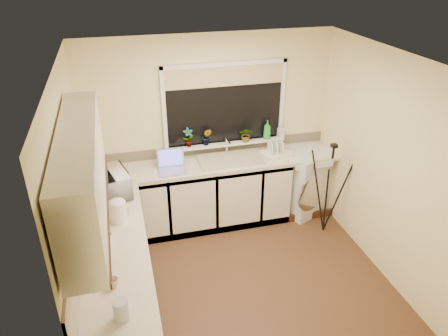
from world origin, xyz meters
TOP-DOWN VIEW (x-y plane):
  - floor at (0.00, 0.00)m, footprint 3.20×3.20m
  - ceiling at (0.00, 0.00)m, footprint 3.20×3.20m
  - wall_back at (0.00, 1.50)m, footprint 3.20×0.00m
  - wall_front at (0.00, -1.50)m, footprint 3.20×0.00m
  - wall_left at (-1.60, 0.00)m, footprint 0.00×3.00m
  - wall_right at (1.60, 0.00)m, footprint 0.00×3.00m
  - base_cabinet_back at (-0.33, 1.20)m, footprint 2.55×0.60m
  - base_cabinet_left at (-1.30, -0.30)m, footprint 0.54×2.40m
  - worktop_back at (0.00, 1.20)m, footprint 3.20×0.60m
  - worktop_left at (-1.30, -0.30)m, footprint 0.60×2.40m
  - upper_cabinet at (-1.44, -0.45)m, footprint 0.28×1.90m
  - splashback_left at (-1.59, -0.30)m, footprint 0.02×2.40m
  - splashback_back at (0.00, 1.49)m, footprint 3.20×0.02m
  - window_glass at (0.20, 1.49)m, footprint 1.50×0.02m
  - window_blind at (0.20, 1.46)m, footprint 1.50×0.02m
  - windowsill at (0.20, 1.43)m, footprint 1.60×0.14m
  - sink at (0.20, 1.20)m, footprint 0.82×0.46m
  - faucet at (0.20, 1.38)m, footprint 0.03×0.03m
  - washing_machine at (1.24, 1.22)m, footprint 0.84×0.83m
  - laptop at (-0.56, 1.14)m, footprint 0.34×0.30m
  - kettle at (-1.24, 0.17)m, footprint 0.17×0.17m
  - dish_rack at (0.81, 1.17)m, footprint 0.41×0.34m
  - tripod at (1.33, 0.63)m, footprint 0.67×0.67m
  - glass_jug at (-1.27, -1.11)m, footprint 0.12×0.12m
  - steel_jar at (-1.35, -0.20)m, footprint 0.09×0.09m
  - microwave at (-1.28, 0.73)m, footprint 0.45×0.56m
  - plant_a at (-0.29, 1.43)m, footprint 0.15×0.12m
  - plant_b at (-0.05, 1.42)m, footprint 0.15×0.14m
  - plant_d at (0.47, 1.39)m, footprint 0.22×0.21m
  - soap_bottle_green at (0.77, 1.42)m, footprint 0.12×0.12m
  - soap_bottle_clear at (0.97, 1.43)m, footprint 0.09×0.09m
  - cup_back at (0.97, 1.30)m, footprint 0.13×0.13m
  - cup_left at (-1.32, -0.76)m, footprint 0.11×0.11m

SIDE VIEW (x-z plane):
  - floor at x=0.00m, z-range 0.00..0.00m
  - base_cabinet_back at x=-0.33m, z-range 0.00..0.86m
  - base_cabinet_left at x=-1.30m, z-range 0.00..0.86m
  - washing_machine at x=1.24m, z-range 0.00..0.90m
  - tripod at x=1.33m, z-range 0.00..1.24m
  - worktop_back at x=0.00m, z-range 0.86..0.90m
  - worktop_left at x=-1.30m, z-range 0.86..0.90m
  - sink at x=0.20m, z-range 0.90..0.93m
  - dish_rack at x=0.81m, z-range 0.90..0.95m
  - cup_left at x=-1.32m, z-range 0.90..0.98m
  - cup_back at x=0.97m, z-range 0.90..0.99m
  - steel_jar at x=-1.35m, z-range 0.90..1.02m
  - laptop at x=-0.56m, z-range 0.84..1.09m
  - splashback_back at x=0.00m, z-range 0.90..1.04m
  - glass_jug at x=-1.27m, z-range 0.90..1.07m
  - kettle at x=-1.24m, z-range 0.90..1.12m
  - faucet at x=0.20m, z-range 0.90..1.14m
  - windowsill at x=0.20m, z-range 1.02..1.05m
  - microwave at x=-1.28m, z-range 0.90..1.17m
  - splashback_left at x=-1.59m, z-range 0.90..1.35m
  - soap_bottle_clear at x=0.97m, z-range 1.05..1.23m
  - plant_d at x=0.47m, z-range 1.05..1.25m
  - plant_b at x=-0.05m, z-range 1.05..1.28m
  - soap_bottle_green at x=0.77m, z-range 1.05..1.30m
  - plant_a at x=-0.29m, z-range 1.05..1.31m
  - wall_back at x=0.00m, z-range -0.38..2.83m
  - wall_front at x=0.00m, z-range -0.38..2.83m
  - wall_left at x=-1.60m, z-range -0.27..2.73m
  - wall_right at x=1.60m, z-range -0.27..2.73m
  - window_glass at x=0.20m, z-range 1.05..2.05m
  - upper_cabinet at x=-1.44m, z-range 1.45..2.15m
  - window_blind at x=0.20m, z-range 1.80..2.05m
  - ceiling at x=0.00m, z-range 2.45..2.45m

